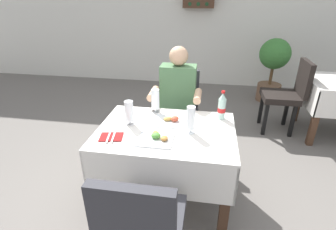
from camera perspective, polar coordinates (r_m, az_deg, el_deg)
name	(u,v)px	position (r m, az deg, el deg)	size (l,w,h in m)	color
ground_plane	(151,213)	(2.39, -3.72, -20.95)	(11.00, 11.00, 0.00)	#66605B
back_wall	(191,9)	(5.26, 5.22, 22.43)	(11.00, 0.12, 2.88)	silver
main_dining_table	(166,148)	(2.15, -0.43, -7.36)	(1.09, 0.79, 0.74)	white
chair_far_diner_seat	(178,110)	(2.84, 2.24, 1.09)	(0.44, 0.50, 0.97)	#2D2D33
chair_near_camera_side	(142,226)	(1.57, -5.69, -23.31)	(0.44, 0.50, 0.97)	#2D2D33
seated_diner_far	(177,101)	(2.68, 2.07, 3.18)	(0.50, 0.46, 1.26)	#282D42
plate_near_camera	(157,138)	(1.92, -2.51, -5.01)	(0.26, 0.26, 0.05)	white
plate_far_diner	(169,120)	(2.17, 0.24, -1.21)	(0.23, 0.23, 0.06)	white
beer_glass_left	(191,120)	(1.97, 5.07, -1.07)	(0.07, 0.07, 0.22)	white
beer_glass_middle	(129,113)	(2.11, -8.59, 0.49)	(0.07, 0.07, 0.21)	white
beer_glass_right	(155,101)	(2.31, -2.82, 3.14)	(0.07, 0.07, 0.22)	white
cola_bottle_primary	(222,107)	(2.23, 11.85, 1.82)	(0.07, 0.07, 0.25)	silver
napkin_cutlery_set	(111,137)	(1.99, -12.46, -4.73)	(0.19, 0.20, 0.01)	maroon
background_chair_left	(288,92)	(3.70, 25.05, 4.59)	(0.50, 0.44, 0.97)	black
potted_plant_corner	(273,65)	(4.70, 22.25, 10.28)	(0.50, 0.50, 1.06)	brown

